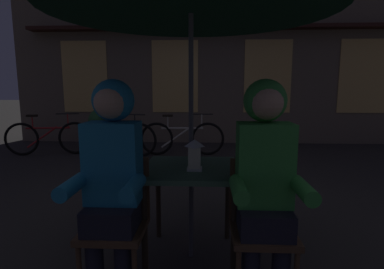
% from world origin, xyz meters
% --- Properties ---
extents(ground_plane, '(60.00, 60.00, 0.00)m').
position_xyz_m(ground_plane, '(0.00, 0.00, 0.00)').
color(ground_plane, '#2D2B28').
extents(cafe_table, '(0.72, 0.72, 0.74)m').
position_xyz_m(cafe_table, '(0.00, 0.00, 0.64)').
color(cafe_table, '#42664C').
rests_on(cafe_table, ground_plane).
extents(lantern, '(0.11, 0.11, 0.23)m').
position_xyz_m(lantern, '(0.03, -0.08, 0.86)').
color(lantern, white).
rests_on(lantern, cafe_table).
extents(chair_left, '(0.40, 0.40, 0.87)m').
position_xyz_m(chair_left, '(-0.48, -0.37, 0.49)').
color(chair_left, '#513823').
rests_on(chair_left, ground_plane).
extents(chair_right, '(0.40, 0.40, 0.87)m').
position_xyz_m(chair_right, '(0.48, -0.37, 0.49)').
color(chair_right, '#513823').
rests_on(chair_right, ground_plane).
extents(person_left_hooded, '(0.45, 0.56, 1.40)m').
position_xyz_m(person_left_hooded, '(-0.48, -0.43, 0.85)').
color(person_left_hooded, black).
rests_on(person_left_hooded, ground_plane).
extents(person_right_hooded, '(0.45, 0.56, 1.40)m').
position_xyz_m(person_right_hooded, '(0.48, -0.43, 0.85)').
color(person_right_hooded, black).
rests_on(person_right_hooded, ground_plane).
extents(shopfront_building, '(10.00, 0.93, 6.20)m').
position_xyz_m(shopfront_building, '(0.46, 5.40, 3.09)').
color(shopfront_building, '#6B5B4C').
rests_on(shopfront_building, ground_plane).
extents(bicycle_nearest, '(1.66, 0.36, 0.84)m').
position_xyz_m(bicycle_nearest, '(-3.05, 3.60, 0.35)').
color(bicycle_nearest, black).
rests_on(bicycle_nearest, ground_plane).
extents(bicycle_second, '(1.65, 0.42, 0.84)m').
position_xyz_m(bicycle_second, '(-1.66, 3.65, 0.35)').
color(bicycle_second, black).
rests_on(bicycle_second, ground_plane).
extents(bicycle_third, '(1.68, 0.12, 0.84)m').
position_xyz_m(bicycle_third, '(-0.37, 3.69, 0.35)').
color(bicycle_third, black).
rests_on(bicycle_third, ground_plane).
extents(potted_plant, '(0.60, 0.60, 0.92)m').
position_xyz_m(potted_plant, '(-2.13, 4.17, 0.54)').
color(potted_plant, brown).
rests_on(potted_plant, ground_plane).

